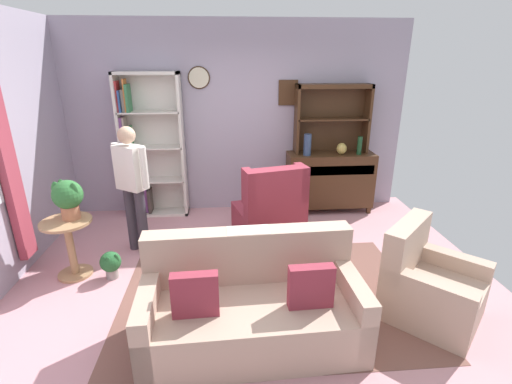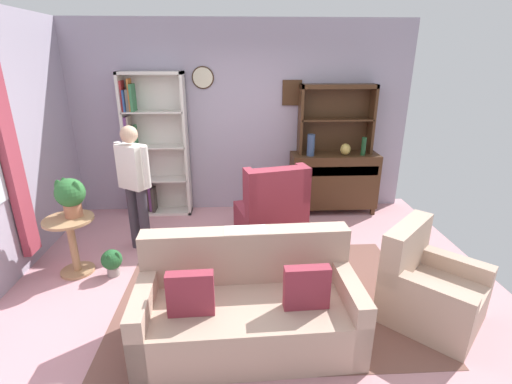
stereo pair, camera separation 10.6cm
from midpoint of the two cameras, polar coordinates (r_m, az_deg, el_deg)
The scene contains 18 objects.
ground_plane at distance 4.16m, azimuth -1.93°, elevation -13.51°, with size 5.40×4.60×0.02m, color #C68C93.
wall_back at distance 5.66m, azimuth -3.21°, elevation 11.12°, with size 5.00×0.09×2.80m.
area_rug at distance 3.92m, azimuth 1.33°, elevation -15.65°, with size 2.96×2.06×0.01m, color brown.
bookshelf at distance 5.69m, azimuth -16.89°, elevation 6.07°, with size 0.90×0.30×2.10m.
sideboard at distance 5.81m, azimuth 10.72°, elevation 1.94°, with size 1.30×0.45×0.92m.
sideboard_hutch at distance 5.68m, azimuth 11.14°, elevation 12.39°, with size 1.10×0.26×1.00m.
vase_tall at distance 5.49m, azimuth 7.37°, elevation 7.22°, with size 0.11×0.11×0.31m, color #33476B.
vase_round at distance 5.65m, azimuth 12.50°, elevation 6.52°, with size 0.15×0.15×0.17m, color tan.
bottle_wine at distance 5.70m, azimuth 15.12°, elevation 6.92°, with size 0.07×0.07×0.27m, color #194223.
couch_floral at distance 3.27m, azimuth -1.63°, elevation -17.30°, with size 1.83×0.91×0.90m.
armchair_floral at distance 3.86m, azimuth 24.32°, elevation -13.25°, with size 1.08×1.08×0.88m.
wingback_chair at distance 4.79m, azimuth 1.55°, elevation -3.37°, with size 0.95×0.96×1.05m.
plant_stand at distance 4.54m, azimuth -27.34°, elevation -6.86°, with size 0.52×0.52×0.66m.
potted_plant_large at distance 4.38m, azimuth -27.61°, elevation -0.63°, with size 0.31×0.31×0.43m.
potted_plant_small at distance 4.41m, azimuth -22.11°, elevation -10.13°, with size 0.22×0.22×0.31m.
person_reading at distance 4.62m, azimuth -19.15°, elevation 1.52°, with size 0.48×0.36×1.56m.
coffee_table at distance 4.07m, azimuth -1.54°, elevation -8.38°, with size 0.80×0.50×0.42m.
book_stack at distance 4.05m, azimuth 0.04°, elevation -6.63°, with size 0.22×0.15×0.10m.
Camera 1 is at (-0.20, -3.45, 2.31)m, focal length 26.00 mm.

